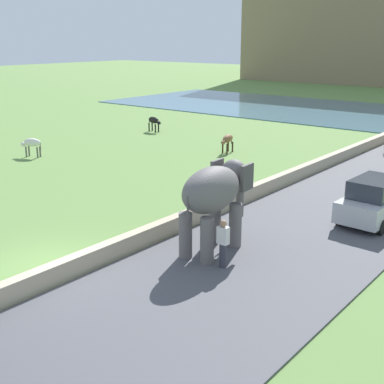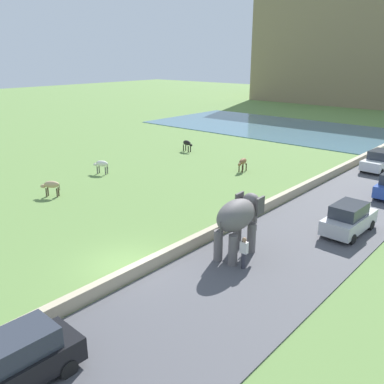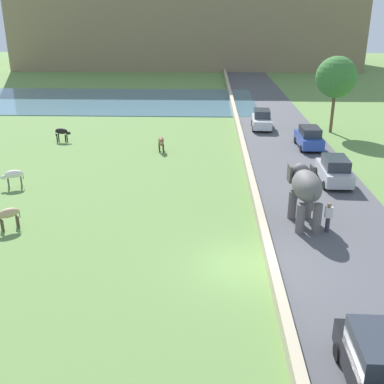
% 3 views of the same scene
% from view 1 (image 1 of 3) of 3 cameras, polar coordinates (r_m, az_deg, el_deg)
% --- Properties ---
extents(ground_plane, '(220.00, 220.00, 0.00)m').
position_cam_1_polar(ground_plane, '(17.42, -15.61, -7.85)').
color(ground_plane, '#608442').
extents(barrier_wall, '(0.40, 110.00, 0.64)m').
position_cam_1_polar(barrier_wall, '(30.27, 14.50, 3.25)').
color(barrier_wall, tan).
rests_on(barrier_wall, ground).
extents(lake, '(36.00, 18.00, 0.08)m').
position_cam_1_polar(lake, '(55.93, 9.50, 9.18)').
color(lake, slate).
rests_on(lake, ground).
extents(elephant, '(1.57, 3.51, 2.99)m').
position_cam_1_polar(elephant, '(17.29, 2.54, -0.20)').
color(elephant, '#605B5B').
rests_on(elephant, ground).
extents(person_beside_elephant, '(0.36, 0.22, 1.63)m').
position_cam_1_polar(person_beside_elephant, '(16.33, 3.40, -5.58)').
color(person_beside_elephant, '#33333D').
rests_on(person_beside_elephant, ground).
extents(car_silver, '(1.90, 4.05, 1.80)m').
position_cam_1_polar(car_silver, '(21.62, 19.36, -0.85)').
color(car_silver, '#B7B7BC').
rests_on(car_silver, ground).
extents(cow_white, '(1.41, 0.86, 1.15)m').
position_cam_1_polar(cow_white, '(33.18, -17.10, 5.10)').
color(cow_white, silver).
rests_on(cow_white, ground).
extents(cow_black, '(1.42, 0.60, 1.15)m').
position_cam_1_polar(cow_black, '(40.49, -4.16, 7.74)').
color(cow_black, black).
rests_on(cow_black, ground).
extents(cow_brown, '(0.60, 1.42, 1.15)m').
position_cam_1_polar(cow_brown, '(32.97, 3.88, 5.72)').
color(cow_brown, brown).
rests_on(cow_brown, ground).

